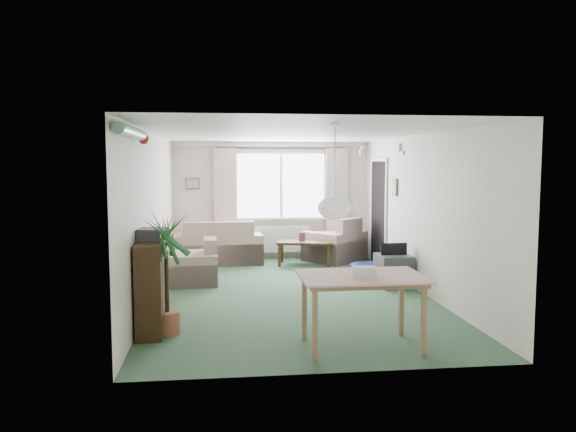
{
  "coord_description": "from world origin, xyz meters",
  "views": [
    {
      "loc": [
        -1.01,
        -8.27,
        1.96
      ],
      "look_at": [
        0.0,
        0.3,
        1.15
      ],
      "focal_mm": 35.0,
      "sensor_mm": 36.0,
      "label": 1
    }
  ],
  "objects": [
    {
      "name": "curtain_rod",
      "position": [
        0.2,
        3.15,
        2.27
      ],
      "size": [
        2.6,
        0.03,
        0.03
      ],
      "primitive_type": "cube",
      "color": "black"
    },
    {
      "name": "sofa",
      "position": [
        -1.1,
        2.75,
        0.43
      ],
      "size": [
        1.75,
        1.0,
        0.85
      ],
      "primitive_type": "cube",
      "rotation": [
        0.0,
        0.0,
        3.2
      ],
      "color": "beige",
      "rests_on": "ground"
    },
    {
      "name": "photo_frame",
      "position": [
        0.52,
        2.37,
        0.55
      ],
      "size": [
        0.12,
        0.04,
        0.16
      ],
      "primitive_type": "cube",
      "rotation": [
        0.0,
        0.0,
        -0.18
      ],
      "color": "brown",
      "rests_on": "coffee_table"
    },
    {
      "name": "bookshelf",
      "position": [
        -1.84,
        -1.72,
        0.53
      ],
      "size": [
        0.32,
        0.88,
        1.07
      ],
      "primitive_type": "cube",
      "rotation": [
        0.0,
        0.0,
        0.03
      ],
      "color": "black",
      "rests_on": "ground"
    },
    {
      "name": "bauble_cluster_a",
      "position": [
        1.3,
        0.9,
        2.22
      ],
      "size": [
        0.2,
        0.2,
        0.2
      ],
      "primitive_type": "sphere",
      "color": "silver"
    },
    {
      "name": "curtain_right",
      "position": [
        1.35,
        3.13,
        1.27
      ],
      "size": [
        0.45,
        0.08,
        2.0
      ],
      "primitive_type": "cube",
      "color": "beige"
    },
    {
      "name": "wall_picture_right",
      "position": [
        1.98,
        1.2,
        1.55
      ],
      "size": [
        0.03,
        0.24,
        0.3
      ],
      "primitive_type": "cube",
      "color": "brown"
    },
    {
      "name": "pet_bed",
      "position": [
        1.61,
        1.57,
        0.06
      ],
      "size": [
        0.74,
        0.74,
        0.13
      ],
      "primitive_type": "cylinder",
      "rotation": [
        0.0,
        0.0,
        0.18
      ],
      "color": "navy",
      "rests_on": "ground"
    },
    {
      "name": "coffee_table",
      "position": [
        0.57,
        2.37,
        0.23
      ],
      "size": [
        1.13,
        0.78,
        0.47
      ],
      "primitive_type": "cube",
      "rotation": [
        0.0,
        0.0,
        -0.21
      ],
      "color": "black",
      "rests_on": "ground"
    },
    {
      "name": "armchair_corner",
      "position": [
        1.23,
        2.73,
        0.44
      ],
      "size": [
        1.35,
        1.35,
        0.88
      ],
      "primitive_type": "cube",
      "rotation": [
        0.0,
        0.0,
        3.82
      ],
      "color": "#C8AB97",
      "rests_on": "ground"
    },
    {
      "name": "ground",
      "position": [
        0.0,
        0.0,
        0.0
      ],
      "size": [
        6.5,
        6.5,
        0.0
      ],
      "primitive_type": "plane",
      "color": "#305035"
    },
    {
      "name": "bauble_cluster_b",
      "position": [
        1.6,
        -0.3,
        2.22
      ],
      "size": [
        0.2,
        0.2,
        0.2
      ],
      "primitive_type": "sphere",
      "color": "silver"
    },
    {
      "name": "tv_cube",
      "position": [
        1.7,
        0.31,
        0.25
      ],
      "size": [
        0.53,
        0.58,
        0.51
      ],
      "primitive_type": "cube",
      "rotation": [
        0.0,
        0.0,
        0.04
      ],
      "color": "#3B3C41",
      "rests_on": "ground"
    },
    {
      "name": "curtain_left",
      "position": [
        -0.95,
        3.13,
        1.27
      ],
      "size": [
        0.45,
        0.08,
        2.0
      ],
      "primitive_type": "cube",
      "color": "beige"
    },
    {
      "name": "radiator",
      "position": [
        0.2,
        3.19,
        0.4
      ],
      "size": [
        1.2,
        0.1,
        0.55
      ],
      "primitive_type": "cube",
      "color": "white"
    },
    {
      "name": "pendant_lamp",
      "position": [
        0.2,
        -2.3,
        1.48
      ],
      "size": [
        0.36,
        0.36,
        0.36
      ],
      "primitive_type": "sphere",
      "color": "white"
    },
    {
      "name": "dining_table",
      "position": [
        0.45,
        -2.55,
        0.38
      ],
      "size": [
        1.22,
        0.81,
        0.76
      ],
      "primitive_type": "cube",
      "rotation": [
        0.0,
        0.0,
        0.0
      ],
      "color": "#A9795B",
      "rests_on": "ground"
    },
    {
      "name": "armchair_left",
      "position": [
        -1.5,
        0.9,
        0.37
      ],
      "size": [
        0.82,
        0.86,
        0.74
      ],
      "primitive_type": "cube",
      "rotation": [
        0.0,
        0.0,
        -1.52
      ],
      "color": "beige",
      "rests_on": "ground"
    },
    {
      "name": "window",
      "position": [
        0.2,
        3.23,
        1.5
      ],
      "size": [
        1.8,
        0.03,
        1.3
      ],
      "primitive_type": "cube",
      "color": "white"
    },
    {
      "name": "doorway",
      "position": [
        1.99,
        2.2,
        1.0
      ],
      "size": [
        0.03,
        0.95,
        2.0
      ],
      "primitive_type": "cube",
      "color": "black"
    },
    {
      "name": "houseplant",
      "position": [
        -1.65,
        -1.83,
        0.71
      ],
      "size": [
        0.77,
        0.77,
        1.42
      ],
      "primitive_type": "cylinder",
      "rotation": [
        0.0,
        0.0,
        -0.34
      ],
      "color": "#22632D",
      "rests_on": "ground"
    },
    {
      "name": "hifi_box",
      "position": [
        -1.84,
        -1.62,
        1.14
      ],
      "size": [
        0.31,
        0.37,
        0.14
      ],
      "primitive_type": "cube",
      "rotation": [
        0.0,
        0.0,
        -0.09
      ],
      "color": "#37363B",
      "rests_on": "bookshelf"
    },
    {
      "name": "gift_box",
      "position": [
        0.46,
        -2.62,
        0.82
      ],
      "size": [
        0.28,
        0.22,
        0.12
      ],
      "primitive_type": "cube",
      "rotation": [
        0.0,
        0.0,
        -0.17
      ],
      "color": "silver",
      "rests_on": "dining_table"
    },
    {
      "name": "tinsel_garland",
      "position": [
        -1.92,
        -2.3,
        2.28
      ],
      "size": [
        1.6,
        1.6,
        0.12
      ],
      "primitive_type": "cylinder",
      "color": "#196626"
    },
    {
      "name": "wall_picture_back",
      "position": [
        -1.6,
        3.23,
        1.55
      ],
      "size": [
        0.28,
        0.03,
        0.22
      ],
      "primitive_type": "cube",
      "color": "brown"
    }
  ]
}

